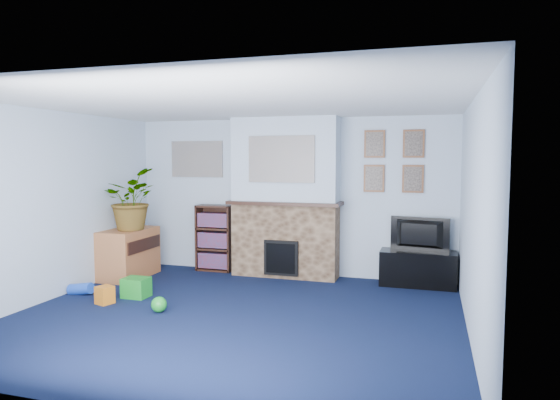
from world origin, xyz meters
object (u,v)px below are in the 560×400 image
(tv_stand, at_px, (418,270))
(sideboard, at_px, (129,254))
(television, at_px, (419,234))
(bookshelf, at_px, (215,239))

(tv_stand, height_order, sideboard, sideboard)
(tv_stand, relative_size, sideboard, 1.10)
(television, relative_size, sideboard, 0.87)
(sideboard, bearing_deg, television, 10.17)
(television, xyz_separation_m, sideboard, (-4.19, -0.75, -0.38))
(television, bearing_deg, tv_stand, 99.61)
(sideboard, bearing_deg, tv_stand, 9.91)
(television, height_order, sideboard, television)
(tv_stand, xyz_separation_m, sideboard, (-4.19, -0.73, 0.12))
(bookshelf, bearing_deg, tv_stand, -1.40)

